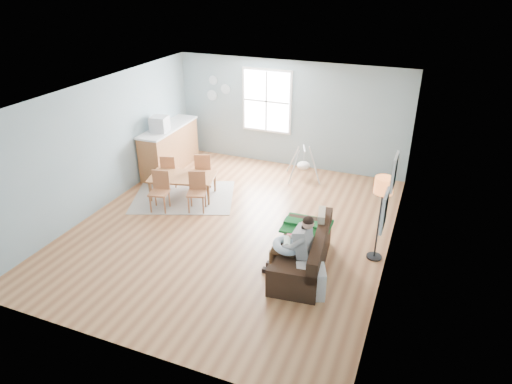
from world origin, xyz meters
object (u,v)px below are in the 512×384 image
at_px(storage_cube, 310,282).
at_px(counter, 170,148).
at_px(sofa, 304,255).
at_px(floor_lamp, 383,192).
at_px(chair_se, 197,189).
at_px(chair_nw, 169,169).
at_px(monitor, 159,124).
at_px(chair_sw, 160,188).
at_px(toddler, 303,231).
at_px(chair_ne, 203,168).
at_px(father, 295,244).
at_px(baby_swing, 304,165).
at_px(dining_table, 183,187).

height_order(storage_cube, counter, counter).
relative_size(sofa, floor_lamp, 1.22).
height_order(chair_se, chair_nw, chair_se).
bearing_deg(monitor, storage_cube, -33.95).
bearing_deg(monitor, chair_sw, -59.52).
xyz_separation_m(toddler, floor_lamp, (1.18, 0.61, 0.68)).
bearing_deg(chair_se, chair_ne, 110.77).
bearing_deg(father, baby_swing, 104.36).
distance_m(storage_cube, dining_table, 4.24).
height_order(chair_se, counter, counter).
bearing_deg(storage_cube, chair_ne, 139.61).
bearing_deg(father, chair_sw, 160.05).
bearing_deg(sofa, dining_table, 154.17).
relative_size(father, storage_cube, 2.16).
bearing_deg(toddler, father, -90.02).
bearing_deg(floor_lamp, chair_se, 173.28).
relative_size(father, baby_swing, 1.19).
distance_m(sofa, chair_ne, 3.86).
height_order(chair_nw, monitor, monitor).
distance_m(sofa, dining_table, 3.68).
relative_size(dining_table, chair_sw, 1.70).
relative_size(father, chair_nw, 1.51).
xyz_separation_m(dining_table, chair_se, (0.57, -0.37, 0.22)).
height_order(floor_lamp, baby_swing, floor_lamp).
bearing_deg(chair_ne, dining_table, -105.61).
bearing_deg(toddler, counter, 147.90).
bearing_deg(chair_ne, chair_sw, -105.12).
bearing_deg(dining_table, counter, 116.26).
relative_size(floor_lamp, chair_se, 1.88).
bearing_deg(chair_sw, chair_ne, 74.88).
xyz_separation_m(sofa, chair_ne, (-3.13, 2.25, 0.22)).
bearing_deg(chair_nw, counter, 120.25).
distance_m(floor_lamp, dining_table, 4.60).
bearing_deg(counter, father, -36.16).
bearing_deg(chair_ne, sofa, -35.75).
height_order(toddler, counter, counter).
bearing_deg(chair_nw, dining_table, -33.10).
bearing_deg(counter, toddler, -32.10).
relative_size(chair_nw, chair_ne, 0.93).
distance_m(storage_cube, chair_sw, 4.10).
xyz_separation_m(storage_cube, dining_table, (-3.59, 2.25, 0.01)).
relative_size(chair_se, monitor, 1.97).
bearing_deg(baby_swing, chair_nw, -149.84).
bearing_deg(chair_sw, dining_table, 75.37).
bearing_deg(monitor, father, -32.80).
bearing_deg(father, counter, 143.84).
relative_size(sofa, dining_table, 1.33).
bearing_deg(chair_sw, monitor, 120.48).
bearing_deg(toddler, chair_se, 158.18).
xyz_separation_m(storage_cube, monitor, (-4.66, 3.14, 1.09)).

